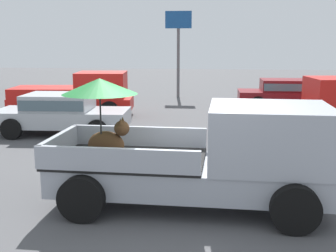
{
  "coord_description": "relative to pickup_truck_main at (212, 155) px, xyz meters",
  "views": [
    {
      "loc": [
        0.46,
        -7.59,
        3.01
      ],
      "look_at": [
        -0.64,
        1.98,
        1.1
      ],
      "focal_mm": 45.88,
      "sensor_mm": 36.0,
      "label": 1
    }
  ],
  "objects": [
    {
      "name": "ground_plane",
      "position": [
        -0.4,
        0.02,
        -0.98
      ],
      "size": [
        80.0,
        80.0,
        0.0
      ],
      "primitive_type": "plane",
      "color": "#4C4C4F"
    },
    {
      "name": "pickup_truck_main",
      "position": [
        0.0,
        0.0,
        0.0
      ],
      "size": [
        5.09,
        2.33,
        2.37
      ],
      "rotation": [
        0.0,
        0.0,
        -0.02
      ],
      "color": "black",
      "rests_on": "ground"
    },
    {
      "name": "pickup_truck_far",
      "position": [
        -5.5,
        9.05,
        -0.11
      ],
      "size": [
        4.97,
        2.59,
        1.8
      ],
      "rotation": [
        0.0,
        0.0,
        0.11
      ],
      "color": "black",
      "rests_on": "ground"
    },
    {
      "name": "parked_sedan_near",
      "position": [
        -4.99,
        5.79,
        -0.24
      ],
      "size": [
        4.38,
        2.14,
        1.33
      ],
      "rotation": [
        0.0,
        0.0,
        0.05
      ],
      "color": "black",
      "rests_on": "ground"
    },
    {
      "name": "parked_sedan_far",
      "position": [
        3.16,
        12.13,
        -0.24
      ],
      "size": [
        4.31,
        2.01,
        1.33
      ],
      "rotation": [
        0.0,
        0.0,
        0.01
      ],
      "color": "black",
      "rests_on": "ground"
    },
    {
      "name": "motel_sign",
      "position": [
        -2.04,
        15.73,
        2.27
      ],
      "size": [
        1.4,
        0.16,
        4.58
      ],
      "color": "#59595B",
      "rests_on": "ground"
    }
  ]
}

